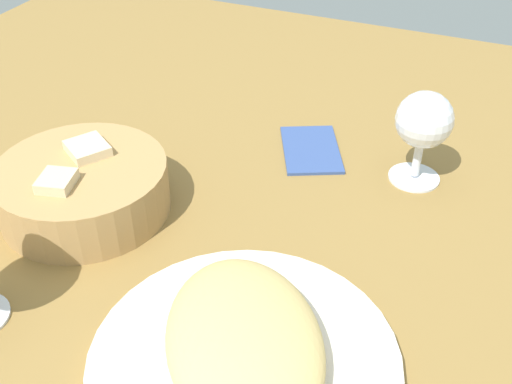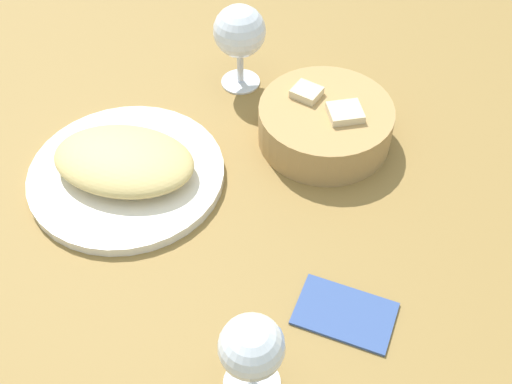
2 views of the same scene
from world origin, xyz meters
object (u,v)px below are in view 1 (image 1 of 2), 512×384
at_px(bread_basket, 83,187).
at_px(folded_napkin, 309,148).
at_px(plate, 244,361).
at_px(wine_glass_near, 424,125).

xyz_separation_m(bread_basket, folded_napkin, (0.21, -0.19, -0.03)).
distance_m(plate, wine_glass_near, 0.35).
bearing_deg(bread_basket, wine_glass_near, -57.94).
distance_m(bread_basket, folded_napkin, 0.29).
bearing_deg(folded_napkin, bread_basket, 112.67).
xyz_separation_m(plate, folded_napkin, (0.34, 0.06, -0.00)).
bearing_deg(plate, folded_napkin, 10.15).
relative_size(plate, bread_basket, 1.40).
height_order(bread_basket, wine_glass_near, wine_glass_near).
bearing_deg(wine_glass_near, folded_napkin, 85.93).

